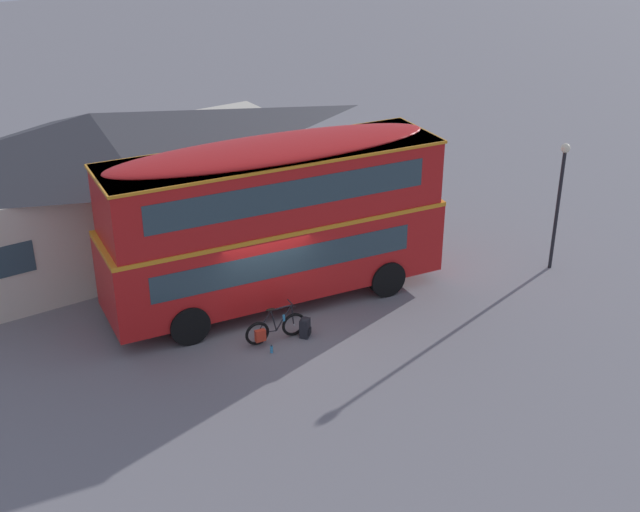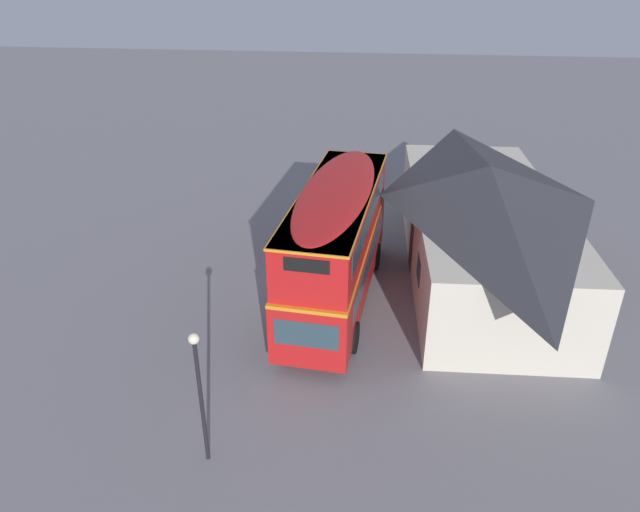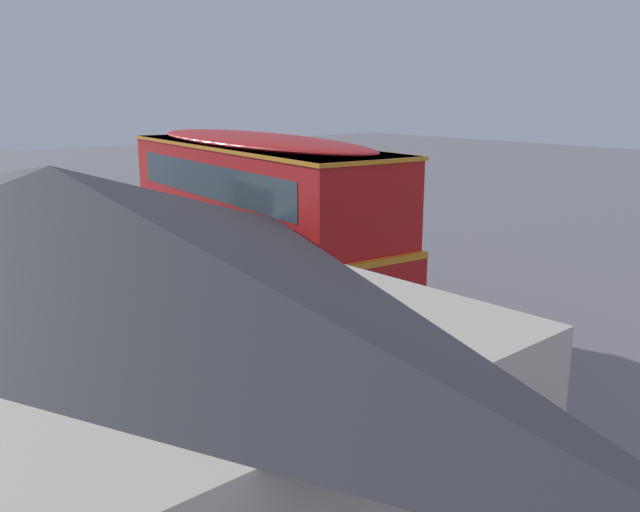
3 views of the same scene
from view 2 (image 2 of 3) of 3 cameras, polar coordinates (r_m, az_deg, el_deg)
The scene contains 7 objects.
ground_plane at distance 23.90m, azimuth -1.05°, elevation -3.09°, with size 120.00×120.00×0.00m, color slate.
double_decker_bus at distance 21.75m, azimuth 1.56°, elevation 1.53°, with size 9.95×3.47×4.79m.
touring_bicycle at distance 24.06m, azimuth -2.92°, elevation -1.86°, with size 1.74×0.46×1.02m.
backpack_on_ground at distance 23.45m, azimuth -3.85°, elevation -2.95°, with size 0.37×0.36×0.59m.
water_bottle_blue_sports at distance 24.56m, azimuth -3.90°, elevation -1.95°, with size 0.08×0.08×0.23m.
pub_building at distance 25.03m, azimuth 15.51°, elevation 3.46°, with size 14.61×6.57×4.65m.
street_lamp at distance 15.37m, azimuth -11.62°, elevation -12.02°, with size 0.28×0.28×4.08m.
Camera 2 is at (20.34, 2.71, 12.25)m, focal length 33.04 mm.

